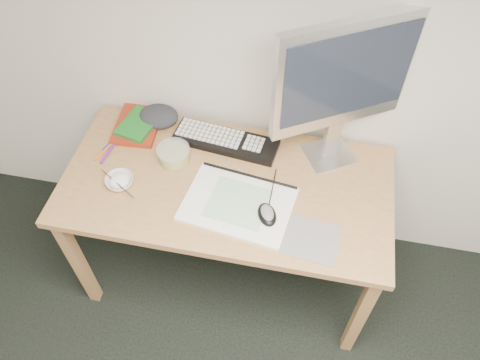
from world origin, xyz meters
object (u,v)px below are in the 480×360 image
object	(u,v)px
keyboard	(226,141)
monitor	(345,79)
desk	(227,194)
rice_bowl	(120,181)
sketchpad	(238,204)

from	to	relation	value
keyboard	monitor	size ratio (longest dim) A/B	0.70
desk	rice_bowl	size ratio (longest dim) A/B	11.77
keyboard	rice_bowl	size ratio (longest dim) A/B	3.99
keyboard	sketchpad	bearing A→B (deg)	-62.38
monitor	rice_bowl	distance (m)	1.00
sketchpad	keyboard	xyz separation A→B (m)	(-0.12, 0.33, 0.01)
keyboard	monitor	distance (m)	0.62
rice_bowl	desk	bearing A→B (deg)	12.33
desk	keyboard	xyz separation A→B (m)	(-0.05, 0.22, 0.10)
sketchpad	keyboard	distance (m)	0.35
desk	monitor	world-z (taller)	monitor
desk	monitor	bearing A→B (deg)	30.93
desk	sketchpad	distance (m)	0.15
desk	sketchpad	size ratio (longest dim) A/B	3.22
desk	rice_bowl	world-z (taller)	rice_bowl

